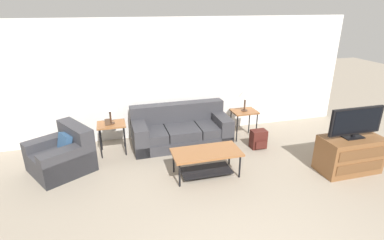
# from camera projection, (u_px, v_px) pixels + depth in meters

# --- Properties ---
(wall_back) EXTENTS (8.36, 0.06, 2.60)m
(wall_back) POSITION_uv_depth(u_px,v_px,m) (174.00, 78.00, 6.63)
(wall_back) COLOR white
(wall_back) RESTS_ON ground_plane
(couch) EXTENTS (2.08, 0.96, 0.82)m
(couch) POSITION_uv_depth(u_px,v_px,m) (181.00, 130.00, 6.47)
(couch) COLOR #38383D
(couch) RESTS_ON ground_plane
(armchair) EXTENTS (1.29, 1.29, 0.80)m
(armchair) POSITION_uv_depth(u_px,v_px,m) (63.00, 155.00, 5.41)
(armchair) COLOR #38383D
(armchair) RESTS_ON ground_plane
(coffee_table) EXTENTS (1.19, 0.59, 0.46)m
(coffee_table) POSITION_uv_depth(u_px,v_px,m) (206.00, 158.00, 5.22)
(coffee_table) COLOR #935B33
(coffee_table) RESTS_ON ground_plane
(side_table_left) EXTENTS (0.55, 0.44, 0.64)m
(side_table_left) POSITION_uv_depth(u_px,v_px,m) (111.00, 127.00, 5.94)
(side_table_left) COLOR #935B33
(side_table_left) RESTS_ON ground_plane
(side_table_right) EXTENTS (0.55, 0.44, 0.64)m
(side_table_right) POSITION_uv_depth(u_px,v_px,m) (244.00, 114.00, 6.65)
(side_table_right) COLOR #935B33
(side_table_right) RESTS_ON ground_plane
(table_lamp_left) EXTENTS (0.31, 0.31, 0.52)m
(table_lamp_left) POSITION_uv_depth(u_px,v_px,m) (109.00, 104.00, 5.76)
(table_lamp_left) COLOR #472D1E
(table_lamp_left) RESTS_ON side_table_left
(table_lamp_right) EXTENTS (0.31, 0.31, 0.52)m
(table_lamp_right) POSITION_uv_depth(u_px,v_px,m) (245.00, 93.00, 6.47)
(table_lamp_right) COLOR #472D1E
(table_lamp_right) RESTS_ON side_table_right
(tv_console) EXTENTS (1.08, 0.56, 0.66)m
(tv_console) POSITION_uv_depth(u_px,v_px,m) (349.00, 154.00, 5.36)
(tv_console) COLOR brown
(tv_console) RESTS_ON ground_plane
(television) EXTENTS (1.03, 0.20, 0.55)m
(television) POSITION_uv_depth(u_px,v_px,m) (356.00, 122.00, 5.14)
(television) COLOR black
(television) RESTS_ON tv_console
(backpack) EXTENTS (0.32, 0.29, 0.39)m
(backpack) POSITION_uv_depth(u_px,v_px,m) (258.00, 139.00, 6.28)
(backpack) COLOR #4C1E19
(backpack) RESTS_ON ground_plane
(picture_frame) EXTENTS (0.10, 0.04, 0.13)m
(picture_frame) POSITION_uv_depth(u_px,v_px,m) (107.00, 122.00, 5.81)
(picture_frame) COLOR #4C3828
(picture_frame) RESTS_ON side_table_left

